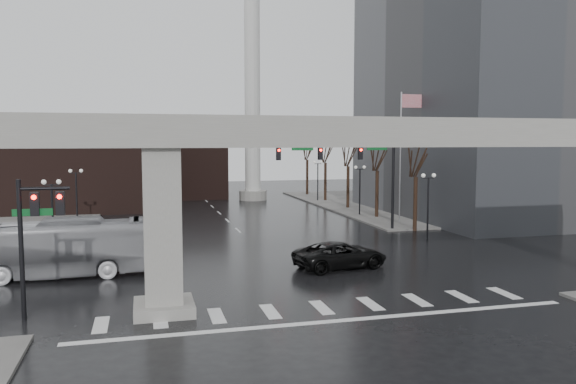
# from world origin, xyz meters

# --- Properties ---
(ground) EXTENTS (160.00, 160.00, 0.00)m
(ground) POSITION_xyz_m (0.00, 0.00, 0.00)
(ground) COLOR black
(ground) RESTS_ON ground
(sidewalk_ne) EXTENTS (28.00, 36.00, 0.15)m
(sidewalk_ne) POSITION_xyz_m (26.00, 36.00, 0.07)
(sidewalk_ne) COLOR slate
(sidewalk_ne) RESTS_ON ground
(elevated_guideway) EXTENTS (48.00, 2.60, 8.70)m
(elevated_guideway) POSITION_xyz_m (1.26, 0.00, 6.88)
(elevated_guideway) COLOR gray
(elevated_guideway) RESTS_ON ground
(office_tower) EXTENTS (22.00, 26.00, 42.00)m
(office_tower) POSITION_xyz_m (28.00, 26.00, 21.00)
(office_tower) COLOR slate
(office_tower) RESTS_ON ground
(building_far_left) EXTENTS (16.00, 14.00, 10.00)m
(building_far_left) POSITION_xyz_m (-14.00, 42.00, 5.00)
(building_far_left) COLOR black
(building_far_left) RESTS_ON ground
(building_far_mid) EXTENTS (10.00, 10.00, 8.00)m
(building_far_mid) POSITION_xyz_m (-2.00, 52.00, 4.00)
(building_far_mid) COLOR black
(building_far_mid) RESTS_ON ground
(smokestack) EXTENTS (3.60, 3.60, 30.00)m
(smokestack) POSITION_xyz_m (6.00, 46.00, 13.35)
(smokestack) COLOR silver
(smokestack) RESTS_ON ground
(signal_mast_arm) EXTENTS (12.12, 0.43, 8.00)m
(signal_mast_arm) POSITION_xyz_m (8.99, 18.80, 5.83)
(signal_mast_arm) COLOR black
(signal_mast_arm) RESTS_ON ground
(signal_left_pole) EXTENTS (2.30, 0.30, 6.00)m
(signal_left_pole) POSITION_xyz_m (-12.25, 0.50, 4.07)
(signal_left_pole) COLOR black
(signal_left_pole) RESTS_ON ground
(flagpole_assembly) EXTENTS (2.06, 0.12, 12.00)m
(flagpole_assembly) POSITION_xyz_m (15.29, 22.00, 7.53)
(flagpole_assembly) COLOR silver
(flagpole_assembly) RESTS_ON ground
(lamp_right_0) EXTENTS (1.22, 0.32, 5.11)m
(lamp_right_0) POSITION_xyz_m (13.50, 14.00, 3.47)
(lamp_right_0) COLOR black
(lamp_right_0) RESTS_ON ground
(lamp_right_1) EXTENTS (1.22, 0.32, 5.11)m
(lamp_right_1) POSITION_xyz_m (13.50, 28.00, 3.47)
(lamp_right_1) COLOR black
(lamp_right_1) RESTS_ON ground
(lamp_right_2) EXTENTS (1.22, 0.32, 5.11)m
(lamp_right_2) POSITION_xyz_m (13.50, 42.00, 3.47)
(lamp_right_2) COLOR black
(lamp_right_2) RESTS_ON ground
(lamp_left_0) EXTENTS (1.22, 0.32, 5.11)m
(lamp_left_0) POSITION_xyz_m (-13.50, 14.00, 3.47)
(lamp_left_0) COLOR black
(lamp_left_0) RESTS_ON ground
(lamp_left_1) EXTENTS (1.22, 0.32, 5.11)m
(lamp_left_1) POSITION_xyz_m (-13.50, 28.00, 3.47)
(lamp_left_1) COLOR black
(lamp_left_1) RESTS_ON ground
(lamp_left_2) EXTENTS (1.22, 0.32, 5.11)m
(lamp_left_2) POSITION_xyz_m (-13.50, 42.00, 3.47)
(lamp_left_2) COLOR black
(lamp_left_2) RESTS_ON ground
(tree_right_0) EXTENTS (1.09, 1.58, 7.50)m
(tree_right_0) POSITION_xyz_m (14.53, 18.02, 2.79)
(tree_right_0) COLOR black
(tree_right_0) RESTS_ON ground
(tree_right_1) EXTENTS (1.09, 1.61, 7.67)m
(tree_right_1) POSITION_xyz_m (14.53, 26.02, 2.85)
(tree_right_1) COLOR black
(tree_right_1) RESTS_ON ground
(tree_right_2) EXTENTS (1.10, 1.63, 7.85)m
(tree_right_2) POSITION_xyz_m (14.53, 34.02, 2.91)
(tree_right_2) COLOR black
(tree_right_2) RESTS_ON ground
(tree_right_3) EXTENTS (1.11, 1.66, 8.02)m
(tree_right_3) POSITION_xyz_m (14.53, 42.02, 2.98)
(tree_right_3) COLOR black
(tree_right_3) RESTS_ON ground
(tree_right_4) EXTENTS (1.12, 1.69, 8.19)m
(tree_right_4) POSITION_xyz_m (14.53, 50.02, 3.04)
(tree_right_4) COLOR black
(tree_right_4) RESTS_ON ground
(pickup_truck) EXTENTS (6.10, 3.64, 1.59)m
(pickup_truck) POSITION_xyz_m (3.60, 6.36, 0.79)
(pickup_truck) COLOR black
(pickup_truck) RESTS_ON ground
(city_bus) EXTENTS (11.71, 2.76, 3.26)m
(city_bus) POSITION_xyz_m (-12.85, 8.22, 1.63)
(city_bus) COLOR #AFAFB4
(city_bus) RESTS_ON ground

